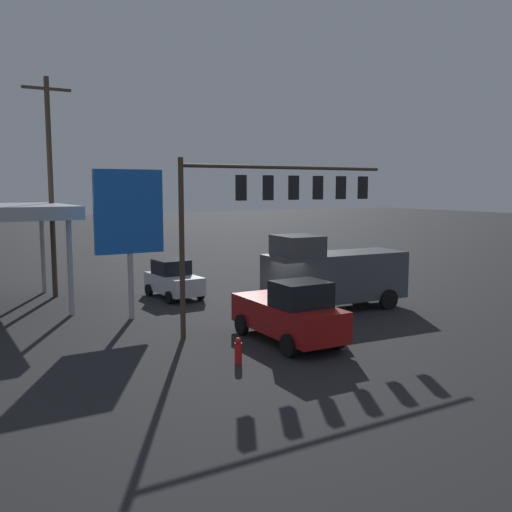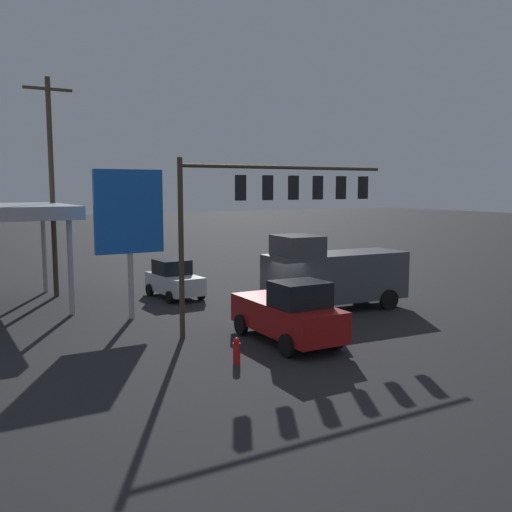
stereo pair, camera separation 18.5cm
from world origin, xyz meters
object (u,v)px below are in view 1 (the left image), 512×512
price_sign (129,216)px  hatchback_crossing (173,280)px  pickup_parked (290,313)px  delivery_truck (332,274)px  traffic_signal_assembly (278,197)px  fire_hydrant (238,351)px  utility_pole (51,183)px

price_sign → hatchback_crossing: bearing=-134.2°
pickup_parked → delivery_truck: bearing=128.2°
traffic_signal_assembly → pickup_parked: 5.09m
pickup_parked → hatchback_crossing: (0.33, -10.27, -0.16)m
fire_hydrant → price_sign: bearing=-83.7°
hatchback_crossing → fire_hydrant: bearing=-15.9°
utility_pole → price_sign: utility_pole is taller
utility_pole → fire_hydrant: size_ratio=12.79×
utility_pole → fire_hydrant: bearing=100.2°
pickup_parked → hatchback_crossing: size_ratio=1.35×
pickup_parked → hatchback_crossing: bearing=-176.8°
price_sign → pickup_parked: size_ratio=1.24×
traffic_signal_assembly → pickup_parked: size_ratio=1.85×
utility_pole → delivery_truck: utility_pole is taller
utility_pole → delivery_truck: bearing=136.3°
price_sign → pickup_parked: 8.44m
price_sign → delivery_truck: bearing=160.5°
traffic_signal_assembly → hatchback_crossing: bearing=-78.9°
price_sign → hatchback_crossing: price_sign is taller
delivery_truck → fire_hydrant: 9.32m
traffic_signal_assembly → hatchback_crossing: traffic_signal_assembly is taller
fire_hydrant → delivery_truck: bearing=-147.5°
traffic_signal_assembly → price_sign: (4.95, -4.15, -0.82)m
utility_pole → pickup_parked: bearing=112.2°
price_sign → utility_pole: bearing=-75.4°
delivery_truck → hatchback_crossing: bearing=-47.5°
utility_pole → pickup_parked: size_ratio=2.15×
hatchback_crossing → price_sign: bearing=-47.7°
utility_pole → price_sign: 7.31m
utility_pole → fire_hydrant: (-2.70, 14.97, -5.48)m
traffic_signal_assembly → utility_pole: 13.00m
utility_pole → pickup_parked: 15.54m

